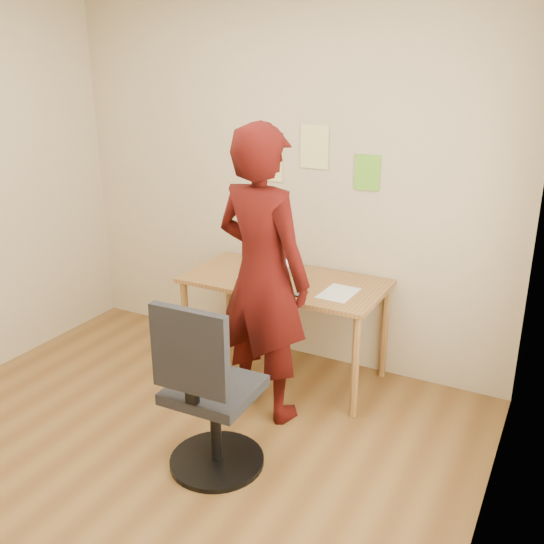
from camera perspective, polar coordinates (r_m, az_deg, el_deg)
The scene contains 10 objects.
room at distance 3.06m, azimuth -13.98°, elevation 2.75°, with size 3.58×3.58×2.78m.
desk at distance 4.26m, azimuth 1.20°, elevation -1.78°, with size 1.40×0.70×0.74m.
laptop at distance 4.28m, azimuth -0.57°, elevation 0.26°, with size 0.34×0.30×0.23m.
paper_sheet at distance 4.01m, azimuth 6.29°, elevation -1.97°, with size 0.21×0.30×0.00m, color white.
phone at distance 3.96m, azimuth 2.70°, elevation -2.07°, with size 0.07×0.12×0.01m.
wall_note_left at distance 4.48m, azimuth -0.24°, elevation 10.47°, with size 0.21×0.00×0.30m, color #F5EC92.
wall_note_mid at distance 4.31m, azimuth 4.00°, elevation 11.67°, with size 0.21×0.00×0.30m, color #F5EC92.
wall_note_right at distance 4.20m, azimuth 8.95°, elevation 9.23°, with size 0.18×0.00×0.24m, color #6DC42C.
office_chair at distance 3.37m, azimuth -6.03°, elevation -11.98°, with size 0.54×0.54×1.04m.
person at distance 3.73m, azimuth -0.91°, elevation -0.35°, with size 0.68×0.45×1.87m, color #3D0B08.
Camera 1 is at (1.97, -2.18, 2.21)m, focal length 40.00 mm.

